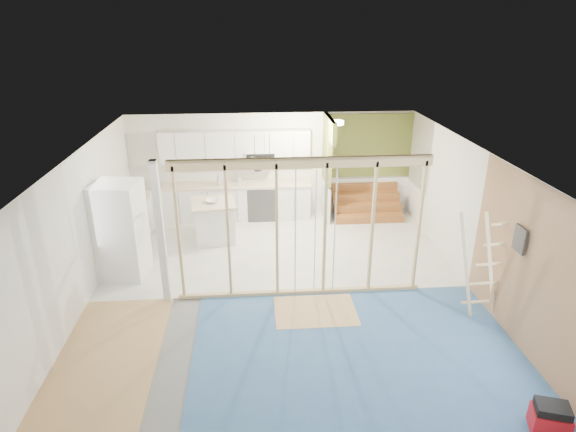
{
  "coord_description": "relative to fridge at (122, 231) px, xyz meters",
  "views": [
    {
      "loc": [
        -0.53,
        -7.59,
        4.69
      ],
      "look_at": [
        0.12,
        0.6,
        1.31
      ],
      "focal_mm": 30.0,
      "sensor_mm": 36.0,
      "label": 1
    }
  ],
  "objects": [
    {
      "name": "soap_bottle_b",
      "position": [
        2.2,
        2.82,
        0.07
      ],
      "size": [
        0.09,
        0.1,
        0.19
      ],
      "primitive_type": "imported",
      "rotation": [
        0.0,
        0.0,
        -0.11
      ],
      "color": "silver",
      "rests_on": "base_cabinets"
    },
    {
      "name": "soap_bottle_a",
      "position": [
        1.71,
        2.63,
        0.14
      ],
      "size": [
        0.15,
        0.15,
        0.31
      ],
      "primitive_type": "imported",
      "rotation": [
        0.0,
        0.0,
        0.29
      ],
      "color": "#A9ABBD",
      "rests_on": "base_cabinets"
    },
    {
      "name": "upper_cabinets",
      "position": [
        2.19,
        2.82,
        0.87
      ],
      "size": [
        3.6,
        0.41,
        0.85
      ],
      "color": "white",
      "rests_on": "room"
    },
    {
      "name": "ceiling_light",
      "position": [
        4.43,
        2.01,
        1.59
      ],
      "size": [
        0.32,
        0.32,
        0.08
      ],
      "primitive_type": "cylinder",
      "color": "#FFEABF",
      "rests_on": "room"
    },
    {
      "name": "electrical_panel",
      "position": [
        6.46,
        -2.39,
        0.7
      ],
      "size": [
        0.04,
        0.3,
        0.4
      ],
      "primitive_type": "cube",
      "color": "#3C3C41",
      "rests_on": "room"
    },
    {
      "name": "sheathing_panel",
      "position": [
        6.51,
        -2.99,
        0.35
      ],
      "size": [
        0.02,
        4.0,
        2.6
      ],
      "primitive_type": "cube",
      "color": "#A97E5B",
      "rests_on": "room"
    },
    {
      "name": "ladder",
      "position": [
        6.2,
        -1.9,
        0.01
      ],
      "size": [
        1.0,
        0.16,
        1.88
      ],
      "rotation": [
        0.0,
        0.0,
        -0.28
      ],
      "color": "beige",
      "rests_on": "room"
    },
    {
      "name": "pot_rack",
      "position": [
        2.72,
        0.9,
        1.04
      ],
      "size": [
        0.52,
        0.52,
        0.72
      ],
      "color": "black",
      "rests_on": "room"
    },
    {
      "name": "room",
      "position": [
        3.03,
        -0.99,
        0.35
      ],
      "size": [
        7.01,
        8.01,
        2.61
      ],
      "color": "slate",
      "rests_on": "ground"
    },
    {
      "name": "stud_frame",
      "position": [
        2.81,
        -0.99,
        0.62
      ],
      "size": [
        4.66,
        0.14,
        2.6
      ],
      "color": "#CBBB7C",
      "rests_on": "room"
    },
    {
      "name": "bowl",
      "position": [
        1.62,
        1.45,
        0.01
      ],
      "size": [
        0.32,
        0.32,
        0.07
      ],
      "primitive_type": "imported",
      "rotation": [
        0.0,
        0.0,
        -0.09
      ],
      "color": "silver",
      "rests_on": "island"
    },
    {
      "name": "floor_overlays",
      "position": [
        3.1,
        -0.93,
        -0.94
      ],
      "size": [
        7.0,
        8.0,
        0.03
      ],
      "color": "silver",
      "rests_on": "room"
    },
    {
      "name": "island",
      "position": [
        1.63,
        1.48,
        -0.49
      ],
      "size": [
        1.07,
        1.07,
        0.93
      ],
      "rotation": [
        0.0,
        0.0,
        0.14
      ],
      "color": "white",
      "rests_on": "room"
    },
    {
      "name": "toolbox",
      "position": [
        6.03,
        -4.39,
        -0.76
      ],
      "size": [
        0.51,
        0.44,
        0.41
      ],
      "rotation": [
        0.0,
        0.0,
        -0.32
      ],
      "color": "#A60F16",
      "rests_on": "room"
    },
    {
      "name": "base_cabinets",
      "position": [
        1.42,
        2.37,
        -0.48
      ],
      "size": [
        4.45,
        2.24,
        0.93
      ],
      "color": "white",
      "rests_on": "room"
    },
    {
      "name": "fridge",
      "position": [
        0.0,
        0.0,
        0.0
      ],
      "size": [
        0.92,
        0.89,
        1.9
      ],
      "rotation": [
        0.0,
        0.0,
        -0.13
      ],
      "color": "white",
      "rests_on": "room"
    },
    {
      "name": "green_partition",
      "position": [
        5.07,
        2.66,
        -0.01
      ],
      "size": [
        2.25,
        1.51,
        2.6
      ],
      "color": "olive",
      "rests_on": "room"
    }
  ]
}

